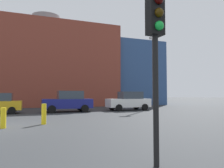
{
  "coord_description": "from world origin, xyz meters",
  "views": [
    {
      "loc": [
        2.1,
        -11.1,
        1.5
      ],
      "look_at": [
        9.1,
        7.64,
        2.52
      ],
      "focal_mm": 34.22,
      "sensor_mm": 36.0,
      "label": 1
    }
  ],
  "objects": [
    {
      "name": "parked_car_4",
      "position": [
        10.96,
        7.95,
        0.9
      ],
      "size": [
        4.18,
        2.05,
        1.81
      ],
      "rotation": [
        0.0,
        0.0,
        3.14
      ],
      "color": "white",
      "rests_on": "ground_plane"
    },
    {
      "name": "bollard_yellow_2",
      "position": [
        0.89,
        -0.36,
        0.46
      ],
      "size": [
        0.24,
        0.24,
        0.93
      ],
      "primitive_type": "cylinder",
      "color": "yellow",
      "rests_on": "ground_plane"
    },
    {
      "name": "bollard_yellow_1",
      "position": [
        2.67,
        0.38,
        0.52
      ],
      "size": [
        0.24,
        0.24,
        1.05
      ],
      "primitive_type": "cylinder",
      "color": "yellow",
      "rests_on": "ground_plane"
    },
    {
      "name": "parked_car_3",
      "position": [
        5.06,
        7.95,
        0.92
      ],
      "size": [
        4.27,
        2.09,
        1.85
      ],
      "rotation": [
        0.0,
        0.0,
        3.14
      ],
      "color": "navy",
      "rests_on": "ground_plane"
    },
    {
      "name": "traffic_light_near_right",
      "position": [
        4.57,
        -7.19,
        2.72
      ],
      "size": [
        0.38,
        0.37,
        3.69
      ],
      "rotation": [
        0.0,
        0.0,
        -1.49
      ],
      "color": "black",
      "rests_on": "ground_plane"
    },
    {
      "name": "street_lamp",
      "position": [
        14.82,
        9.71,
        4.54
      ],
      "size": [
        0.8,
        0.24,
        8.02
      ],
      "color": "#59595E",
      "rests_on": "ground_plane"
    },
    {
      "name": "building_backdrop",
      "position": [
        3.8,
        20.85,
        5.22
      ],
      "size": [
        34.12,
        11.38,
        12.89
      ],
      "color": "brown",
      "rests_on": "ground_plane"
    }
  ]
}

